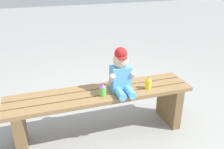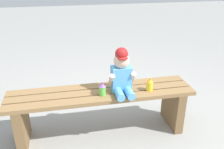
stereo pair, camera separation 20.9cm
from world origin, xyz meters
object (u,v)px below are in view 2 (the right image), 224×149
object	(u,v)px
park_bench	(101,105)
child_figure	(122,73)
sippy_cup_right	(150,85)
sippy_cup_left	(103,89)

from	to	relation	value
park_bench	child_figure	distance (m)	0.37
child_figure	sippy_cup_right	bearing A→B (deg)	-7.42
sippy_cup_right	park_bench	bearing A→B (deg)	171.00
park_bench	sippy_cup_right	distance (m)	0.48
sippy_cup_left	park_bench	bearing A→B (deg)	91.81
child_figure	sippy_cup_left	size ratio (longest dim) A/B	3.26
sippy_cup_right	sippy_cup_left	bearing A→B (deg)	180.00
sippy_cup_left	sippy_cup_right	xyz separation A→B (m)	(0.43, 0.00, 0.00)
park_bench	sippy_cup_right	xyz separation A→B (m)	(0.43, -0.07, 0.20)
sippy_cup_left	child_figure	bearing A→B (deg)	10.47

